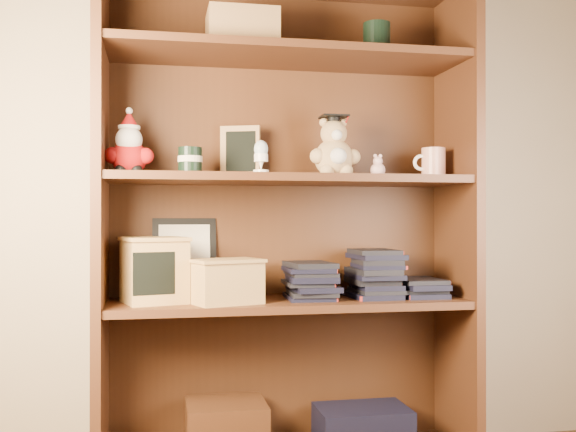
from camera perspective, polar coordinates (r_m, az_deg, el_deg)
name	(u,v)px	position (r m, az deg, el deg)	size (l,w,h in m)	color
bookcase	(284,229)	(2.22, -0.32, -1.07)	(1.20, 0.35, 1.60)	#492715
shelf_lower	(288,304)	(2.19, 0.00, -7.42)	(1.14, 0.33, 0.02)	#492715
shelf_upper	(288,180)	(2.17, 0.00, 3.10)	(1.14, 0.33, 0.02)	#492715
santa_plush	(129,149)	(2.14, -13.31, 5.57)	(0.15, 0.11, 0.21)	#A50F0F
teachers_tin	(190,161)	(2.14, -8.29, 4.66)	(0.08, 0.08, 0.09)	black
chalkboard_plaque	(240,153)	(2.27, -4.07, 5.38)	(0.13, 0.10, 0.17)	#9E7547
egg_cup	(261,156)	(2.09, -2.30, 5.12)	(0.05, 0.05, 0.10)	white
grad_teddy_bear	(334,152)	(2.21, 3.94, 5.39)	(0.17, 0.14, 0.20)	tan
pink_figurine	(378,168)	(2.25, 7.61, 4.05)	(0.05, 0.05, 0.08)	beige
teacher_mug	(433,163)	(2.33, 12.16, 4.42)	(0.11, 0.08, 0.10)	silver
certificate_frame	(184,258)	(2.27, -8.76, -3.50)	(0.21, 0.05, 0.26)	black
treats_box	(154,270)	(2.14, -11.26, -4.47)	(0.23, 0.23, 0.20)	tan
pencils_box	(226,281)	(2.08, -5.27, -5.50)	(0.25, 0.21, 0.14)	tan
book_stack_left	(310,279)	(2.19, 1.87, -5.39)	(0.14, 0.20, 0.13)	black
book_stack_mid	(374,273)	(2.25, 7.33, -4.85)	(0.14, 0.20, 0.16)	black
book_stack_right	(421,287)	(2.31, 11.23, -5.92)	(0.14, 0.20, 0.06)	black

